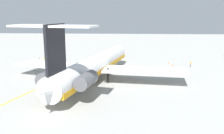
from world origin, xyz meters
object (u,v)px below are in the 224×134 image
(ground_crew_near_nose, at_px, (191,63))
(safety_cone_wingtip, at_px, (173,65))
(safety_cone_nose, at_px, (168,63))
(main_jetliner, at_px, (93,66))
(safety_cone_tail, at_px, (62,59))
(ground_crew_starboard, at_px, (44,59))
(ground_crew_near_tail, at_px, (39,60))

(ground_crew_near_nose, xyz_separation_m, safety_cone_wingtip, (-1.38, -5.02, -0.86))
(ground_crew_near_nose, xyz_separation_m, safety_cone_nose, (-4.04, -5.85, -0.86))
(main_jetliner, xyz_separation_m, safety_cone_wingtip, (-19.57, 21.76, -3.55))
(safety_cone_nose, distance_m, safety_cone_tail, 36.27)
(ground_crew_starboard, relative_size, safety_cone_wingtip, 3.13)
(safety_cone_wingtip, distance_m, safety_cone_tail, 37.59)
(ground_crew_starboard, xyz_separation_m, safety_cone_nose, (0.78, 40.49, -0.82))
(ground_crew_starboard, height_order, safety_cone_nose, ground_crew_starboard)
(main_jetliner, bearing_deg, safety_cone_nose, -30.71)
(ground_crew_near_tail, height_order, safety_cone_tail, ground_crew_near_tail)
(ground_crew_starboard, height_order, safety_cone_wingtip, ground_crew_starboard)
(ground_crew_near_tail, relative_size, safety_cone_wingtip, 3.20)
(main_jetliner, relative_size, safety_cone_nose, 86.75)
(ground_crew_near_nose, relative_size, ground_crew_near_tail, 1.02)
(ground_crew_near_tail, bearing_deg, safety_cone_nose, 31.31)
(safety_cone_wingtip, bearing_deg, ground_crew_starboard, -94.77)
(ground_crew_starboard, distance_m, safety_cone_wingtip, 41.47)
(safety_cone_nose, relative_size, safety_cone_wingtip, 1.00)
(main_jetliner, distance_m, safety_cone_wingtip, 29.48)
(ground_crew_near_tail, distance_m, safety_cone_nose, 41.33)
(safety_cone_nose, xyz_separation_m, safety_cone_tail, (-5.61, -35.83, 0.00))
(main_jetliner, xyz_separation_m, ground_crew_starboard, (-23.02, -19.56, -2.73))
(main_jetliner, relative_size, ground_crew_near_tail, 27.09)
(ground_crew_starboard, relative_size, safety_cone_tail, 3.13)
(safety_cone_nose, xyz_separation_m, safety_cone_wingtip, (2.67, 0.83, 0.00))
(ground_crew_starboard, bearing_deg, ground_crew_near_tail, 47.11)
(ground_crew_near_tail, xyz_separation_m, safety_cone_wingtip, (1.31, 42.13, -0.84))
(main_jetliner, height_order, safety_cone_wingtip, main_jetliner)
(main_jetliner, height_order, safety_cone_tail, main_jetliner)
(ground_crew_starboard, xyz_separation_m, safety_cone_tail, (-4.83, 4.66, -0.82))
(safety_cone_tail, bearing_deg, ground_crew_near_tail, -38.11)
(ground_crew_near_nose, distance_m, safety_cone_nose, 7.17)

